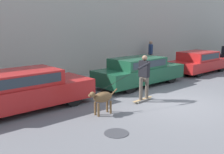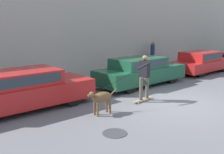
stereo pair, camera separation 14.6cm
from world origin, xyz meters
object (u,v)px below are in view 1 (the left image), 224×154
(parked_car_1, at_px, (139,71))
(pedestrian_with_bag, at_px, (150,52))
(skateboarder, at_px, (144,75))
(parked_car_0, at_px, (22,90))
(dog, at_px, (102,98))
(parked_car_2, at_px, (199,62))

(parked_car_1, relative_size, pedestrian_with_bag, 2.83)
(parked_car_1, distance_m, skateboarder, 2.59)
(parked_car_1, bearing_deg, skateboarder, -134.09)
(parked_car_0, bearing_deg, pedestrian_with_bag, 14.98)
(pedestrian_with_bag, bearing_deg, dog, -113.53)
(pedestrian_with_bag, bearing_deg, parked_car_1, -110.11)
(dog, bearing_deg, parked_car_2, -163.70)
(parked_car_0, relative_size, pedestrian_with_bag, 2.84)
(pedestrian_with_bag, bearing_deg, skateboarder, -105.91)
(parked_car_0, xyz_separation_m, parked_car_1, (5.51, -0.00, -0.02))
(parked_car_2, distance_m, pedestrian_with_bag, 2.97)
(parked_car_2, xyz_separation_m, dog, (-8.73, -2.05, -0.07))
(dog, bearing_deg, skateboarder, -172.35)
(parked_car_1, height_order, skateboarder, skateboarder)
(dog, height_order, pedestrian_with_bag, pedestrian_with_bag)
(parked_car_1, distance_m, dog, 4.31)
(parked_car_0, bearing_deg, parked_car_1, -1.24)
(dog, distance_m, skateboarder, 2.10)
(parked_car_0, distance_m, pedestrian_with_bag, 9.69)
(parked_car_1, relative_size, dog, 4.25)
(parked_car_0, distance_m, parked_car_2, 10.45)
(parked_car_1, height_order, dog, parked_car_1)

